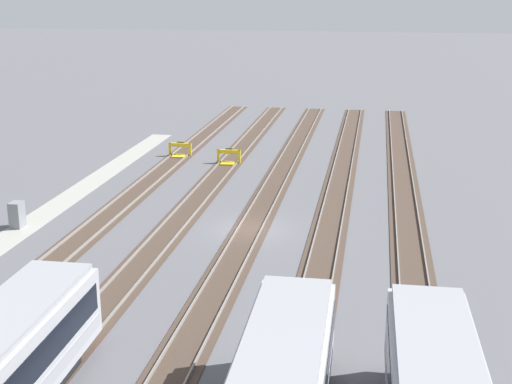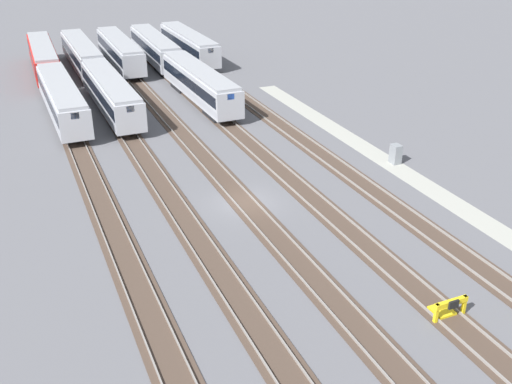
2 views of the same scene
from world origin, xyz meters
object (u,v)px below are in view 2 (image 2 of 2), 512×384
at_px(electrical_cabinet, 396,154).
at_px(subway_car_front_row_leftmost, 43,58).
at_px(subway_car_back_row_rightmost, 155,48).
at_px(subway_car_back_row_leftmost, 189,45).
at_px(subway_car_front_row_left_inner, 111,93).
at_px(subway_car_back_row_centre, 200,84).
at_px(subway_car_front_row_centre, 62,99).
at_px(subway_car_front_row_right_inner, 82,54).
at_px(bumper_stop_near_inner_track, 447,308).
at_px(subway_car_front_row_rightmost, 120,51).

bearing_deg(electrical_cabinet, subway_car_front_row_leftmost, 29.88).
bearing_deg(subway_car_back_row_rightmost, subway_car_back_row_leftmost, -87.30).
relative_size(subway_car_front_row_left_inner, subway_car_back_row_centre, 1.00).
bearing_deg(subway_car_front_row_centre, subway_car_front_row_right_inner, -14.04).
height_order(subway_car_front_row_leftmost, subway_car_back_row_centre, same).
relative_size(subway_car_front_row_right_inner, subway_car_back_row_leftmost, 1.00).
distance_m(subway_car_front_row_leftmost, subway_car_back_row_leftmost, 18.96).
distance_m(subway_car_front_row_right_inner, electrical_cabinet, 45.41).
bearing_deg(subway_car_front_row_right_inner, bumper_stop_near_inner_track, -170.87).
xyz_separation_m(subway_car_front_row_leftmost, subway_car_front_row_rightmost, (-0.02, -9.54, 0.00)).
distance_m(subway_car_front_row_centre, bumper_stop_near_inner_track, 42.98).
bearing_deg(subway_car_front_row_centre, subway_car_front_row_rightmost, -26.88).
bearing_deg(subway_car_back_row_rightmost, subway_car_front_row_leftmost, 90.29).
height_order(subway_car_front_row_centre, subway_car_back_row_rightmost, same).
distance_m(subway_car_front_row_left_inner, subway_car_back_row_centre, 9.44).
xyz_separation_m(subway_car_front_row_right_inner, subway_car_back_row_leftmost, (0.34, -14.26, 0.00)).
relative_size(subway_car_front_row_leftmost, electrical_cabinet, 11.29).
bearing_deg(subway_car_front_row_leftmost, bumper_stop_near_inner_track, -166.52).
height_order(subway_car_front_row_left_inner, subway_car_front_row_centre, same).
height_order(subway_car_front_row_centre, subway_car_front_row_rightmost, same).
bearing_deg(subway_car_front_row_left_inner, subway_car_front_row_leftmost, 14.18).
relative_size(subway_car_front_row_right_inner, subway_car_back_row_centre, 1.00).
distance_m(subway_car_back_row_leftmost, subway_car_back_row_centre, 19.73).
distance_m(subway_car_front_row_leftmost, subway_car_back_row_centre, 23.61).
bearing_deg(subway_car_front_row_left_inner, subway_car_back_row_leftmost, -36.55).
xyz_separation_m(subway_car_back_row_centre, bumper_stop_near_inner_track, (-40.52, -0.04, -1.53)).
bearing_deg(subway_car_back_row_leftmost, subway_car_front_row_centre, 135.28).
xyz_separation_m(subway_car_back_row_leftmost, subway_car_back_row_centre, (-19.15, 4.76, 0.00)).
xyz_separation_m(subway_car_front_row_right_inner, subway_car_back_row_rightmost, (0.11, -9.52, 0.00)).
relative_size(subway_car_front_row_centre, bumper_stop_near_inner_track, 9.00).
bearing_deg(subway_car_back_row_leftmost, subway_car_front_row_rightmost, 91.95).
bearing_deg(subway_car_back_row_leftmost, bumper_stop_near_inner_track, 175.47).
relative_size(subway_car_front_row_leftmost, bumper_stop_near_inner_track, 9.02).
bearing_deg(subway_car_back_row_centre, subway_car_back_row_rightmost, -0.06).
distance_m(subway_car_front_row_rightmost, subway_car_back_row_rightmost, 4.69).
xyz_separation_m(bumper_stop_near_inner_track, electrical_cabinet, (18.11, -9.47, 0.29)).
bearing_deg(subway_car_front_row_rightmost, bumper_stop_near_inner_track, -175.47).
relative_size(bumper_stop_near_inner_track, electrical_cabinet, 1.25).
relative_size(subway_car_front_row_left_inner, subway_car_front_row_right_inner, 1.00).
bearing_deg(subway_car_back_row_rightmost, subway_car_front_row_right_inner, 90.68).
distance_m(subway_car_front_row_centre, subway_car_back_row_rightmost, 23.68).
xyz_separation_m(subway_car_front_row_left_inner, subway_car_back_row_centre, (0.00, -9.44, 0.00)).
relative_size(subway_car_front_row_leftmost, subway_car_front_row_right_inner, 1.00).
xyz_separation_m(subway_car_back_row_leftmost, bumper_stop_near_inner_track, (-59.67, 4.72, -1.53)).
distance_m(subway_car_back_row_leftmost, bumper_stop_near_inner_track, 59.88).
distance_m(subway_car_back_row_leftmost, subway_car_back_row_rightmost, 4.74).
relative_size(subway_car_front_row_leftmost, subway_car_front_row_left_inner, 1.00).
distance_m(subway_car_front_row_leftmost, subway_car_front_row_centre, 18.86).
distance_m(subway_car_front_row_right_inner, subway_car_back_row_centre, 21.08).
bearing_deg(subway_car_front_row_leftmost, subway_car_back_row_leftmost, -89.11).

